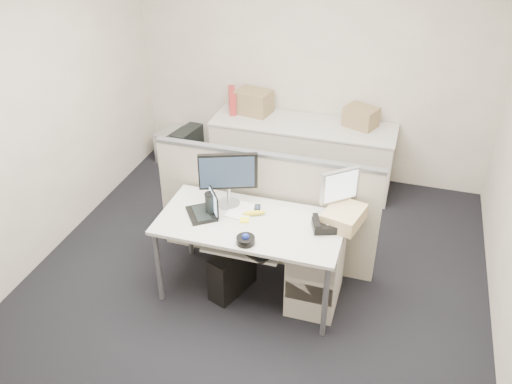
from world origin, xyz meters
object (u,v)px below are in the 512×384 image
(laptop, at_px, (201,204))
(desk_phone, at_px, (326,226))
(desk, at_px, (250,228))
(monitor_main, at_px, (228,180))

(laptop, height_order, desk_phone, laptop)
(laptop, distance_m, desk_phone, 1.02)
(desk, distance_m, monitor_main, 0.44)
(monitor_main, relative_size, desk_phone, 2.33)
(desk, bearing_deg, monitor_main, 142.90)
(monitor_main, bearing_deg, laptop, -149.15)
(desk, xyz_separation_m, laptop, (-0.42, -0.02, 0.17))
(monitor_main, xyz_separation_m, desk_phone, (0.85, -0.11, -0.21))
(monitor_main, bearing_deg, desk, -57.83)
(laptop, bearing_deg, desk_phone, 59.81)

